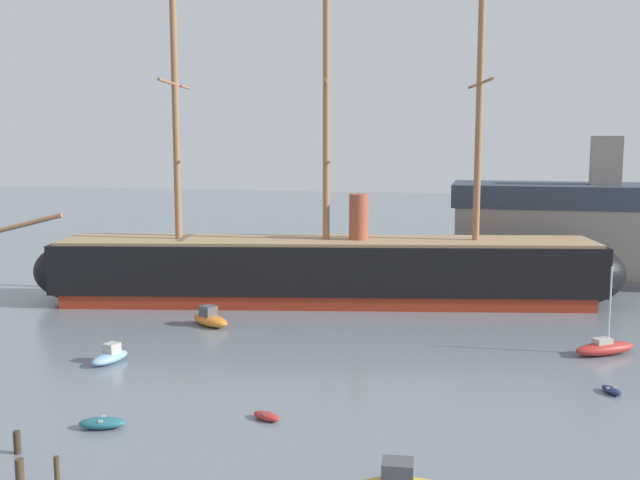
# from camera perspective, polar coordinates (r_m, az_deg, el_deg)

# --- Properties ---
(tall_ship) EXTENTS (64.94, 18.52, 31.49)m
(tall_ship) POSITION_cam_1_polar(r_m,az_deg,el_deg) (76.39, 0.46, -2.22)
(tall_ship) COLOR maroon
(tall_ship) RESTS_ON ground
(dinghy_foreground_left) EXTENTS (2.92, 1.86, 0.64)m
(dinghy_foreground_left) POSITION_cam_1_polar(r_m,az_deg,el_deg) (46.67, -16.14, -13.15)
(dinghy_foreground_left) COLOR #236670
(dinghy_foreground_left) RESTS_ON ground
(dinghy_near_centre) EXTENTS (2.12, 1.57, 0.46)m
(dinghy_near_centre) POSITION_cam_1_polar(r_m,az_deg,el_deg) (46.31, -4.06, -13.14)
(dinghy_near_centre) COLOR #B22D28
(dinghy_near_centre) RESTS_ON ground
(motorboat_mid_left) EXTENTS (2.29, 3.73, 1.46)m
(motorboat_mid_left) POSITION_cam_1_polar(r_m,az_deg,el_deg) (59.03, -15.58, -8.46)
(motorboat_mid_left) COLOR #7FB2D6
(motorboat_mid_left) RESTS_ON ground
(dinghy_mid_right) EXTENTS (1.55, 1.99, 0.43)m
(dinghy_mid_right) POSITION_cam_1_polar(r_m,az_deg,el_deg) (54.10, 21.17, -10.54)
(dinghy_mid_right) COLOR #1E284C
(dinghy_mid_right) RESTS_ON ground
(motorboat_alongside_bow) EXTENTS (4.56, 3.71, 1.79)m
(motorboat_alongside_bow) POSITION_cam_1_polar(r_m,az_deg,el_deg) (68.29, -8.30, -5.93)
(motorboat_alongside_bow) COLOR orange
(motorboat_alongside_bow) RESTS_ON ground
(sailboat_alongside_stern) EXTENTS (5.34, 4.19, 6.92)m
(sailboat_alongside_stern) POSITION_cam_1_polar(r_m,az_deg,el_deg) (62.89, 20.73, -7.61)
(sailboat_alongside_stern) COLOR #B22D28
(sailboat_alongside_stern) RESTS_ON ground
(dinghy_far_left) EXTENTS (1.25, 1.96, 0.43)m
(dinghy_far_left) POSITION_cam_1_polar(r_m,az_deg,el_deg) (89.40, -14.62, -3.09)
(dinghy_far_left) COLOR #236670
(dinghy_far_left) RESTS_ON ground
(motorboat_distant_centre) EXTENTS (4.19, 4.17, 1.75)m
(motorboat_distant_centre) POSITION_cam_1_polar(r_m,az_deg,el_deg) (88.77, 7.85, -2.72)
(motorboat_distant_centre) COLOR gold
(motorboat_distant_centre) RESTS_ON ground
(mooring_piling_nearest) EXTENTS (0.43, 0.43, 1.27)m
(mooring_piling_nearest) POSITION_cam_1_polar(r_m,az_deg,el_deg) (41.03, -21.75, -15.94)
(mooring_piling_nearest) COLOR #423323
(mooring_piling_nearest) RESTS_ON ground
(mooring_piling_left_pair) EXTENTS (0.25, 0.25, 2.30)m
(mooring_piling_left_pair) POSITION_cam_1_polar(r_m,az_deg,el_deg) (38.23, -19.24, -16.78)
(mooring_piling_left_pair) COLOR #423323
(mooring_piling_left_pair) RESTS_ON ground
(mooring_piling_right_pair) EXTENTS (0.38, 0.38, 1.24)m
(mooring_piling_right_pair) POSITION_cam_1_polar(r_m,az_deg,el_deg) (44.63, -21.92, -14.00)
(mooring_piling_right_pair) COLOR #382B1E
(mooring_piling_right_pair) RESTS_ON ground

